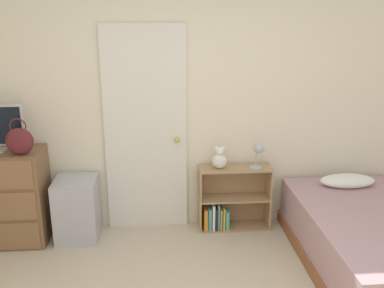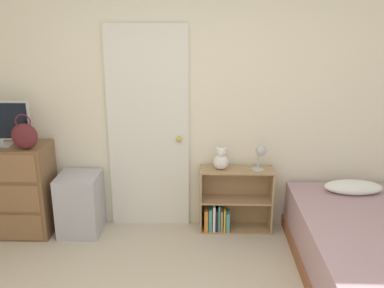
{
  "view_description": "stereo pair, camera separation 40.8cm",
  "coord_description": "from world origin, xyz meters",
  "px_view_note": "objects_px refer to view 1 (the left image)",
  "views": [
    {
      "loc": [
        -0.2,
        -2.09,
        2.16
      ],
      "look_at": [
        0.1,
        1.81,
        0.96
      ],
      "focal_mm": 40.0,
      "sensor_mm": 36.0,
      "label": 1
    },
    {
      "loc": [
        0.21,
        -2.1,
        2.16
      ],
      "look_at": [
        0.1,
        1.81,
        0.96
      ],
      "focal_mm": 40.0,
      "sensor_mm": 36.0,
      "label": 2
    }
  ],
  "objects_px": {
    "desk_lamp": "(259,151)",
    "dresser": "(1,197)",
    "bookshelf": "(228,203)",
    "teddy_bear": "(220,159)",
    "storage_bin": "(77,209)",
    "handbag": "(20,141)",
    "bed": "(376,241)"
  },
  "relations": [
    {
      "from": "storage_bin",
      "to": "teddy_bear",
      "type": "relative_size",
      "value": 2.68
    },
    {
      "from": "handbag",
      "to": "teddy_bear",
      "type": "distance_m",
      "value": 1.88
    },
    {
      "from": "handbag",
      "to": "storage_bin",
      "type": "height_order",
      "value": "handbag"
    },
    {
      "from": "handbag",
      "to": "desk_lamp",
      "type": "relative_size",
      "value": 1.28
    },
    {
      "from": "handbag",
      "to": "bed",
      "type": "relative_size",
      "value": 0.18
    },
    {
      "from": "handbag",
      "to": "bed",
      "type": "bearing_deg",
      "value": -10.69
    },
    {
      "from": "storage_bin",
      "to": "bed",
      "type": "height_order",
      "value": "storage_bin"
    },
    {
      "from": "storage_bin",
      "to": "handbag",
      "type": "bearing_deg",
      "value": -162.1
    },
    {
      "from": "bookshelf",
      "to": "desk_lamp",
      "type": "height_order",
      "value": "desk_lamp"
    },
    {
      "from": "storage_bin",
      "to": "teddy_bear",
      "type": "distance_m",
      "value": 1.49
    },
    {
      "from": "bookshelf",
      "to": "bed",
      "type": "distance_m",
      "value": 1.44
    },
    {
      "from": "handbag",
      "to": "bed",
      "type": "xyz_separation_m",
      "value": [
        3.12,
        -0.59,
        -0.81
      ]
    },
    {
      "from": "bookshelf",
      "to": "teddy_bear",
      "type": "relative_size",
      "value": 3.18
    },
    {
      "from": "handbag",
      "to": "desk_lamp",
      "type": "xyz_separation_m",
      "value": [
        2.23,
        0.19,
        -0.21
      ]
    },
    {
      "from": "teddy_bear",
      "to": "bed",
      "type": "distance_m",
      "value": 1.6
    },
    {
      "from": "dresser",
      "to": "desk_lamp",
      "type": "height_order",
      "value": "desk_lamp"
    },
    {
      "from": "storage_bin",
      "to": "teddy_bear",
      "type": "bearing_deg",
      "value": 3.59
    },
    {
      "from": "bed",
      "to": "teddy_bear",
      "type": "bearing_deg",
      "value": 147.42
    },
    {
      "from": "handbag",
      "to": "teddy_bear",
      "type": "relative_size",
      "value": 1.48
    },
    {
      "from": "handbag",
      "to": "desk_lamp",
      "type": "distance_m",
      "value": 2.25
    },
    {
      "from": "bookshelf",
      "to": "teddy_bear",
      "type": "bearing_deg",
      "value": -174.7
    },
    {
      "from": "dresser",
      "to": "teddy_bear",
      "type": "xyz_separation_m",
      "value": [
        2.13,
        0.1,
        0.3
      ]
    },
    {
      "from": "storage_bin",
      "to": "desk_lamp",
      "type": "relative_size",
      "value": 2.31
    },
    {
      "from": "desk_lamp",
      "to": "bed",
      "type": "height_order",
      "value": "desk_lamp"
    },
    {
      "from": "desk_lamp",
      "to": "dresser",
      "type": "bearing_deg",
      "value": -178.54
    },
    {
      "from": "dresser",
      "to": "teddy_bear",
      "type": "bearing_deg",
      "value": 2.75
    },
    {
      "from": "storage_bin",
      "to": "desk_lamp",
      "type": "distance_m",
      "value": 1.88
    },
    {
      "from": "handbag",
      "to": "storage_bin",
      "type": "relative_size",
      "value": 0.55
    },
    {
      "from": "bed",
      "to": "dresser",
      "type": "bearing_deg",
      "value": 168.16
    },
    {
      "from": "handbag",
      "to": "bookshelf",
      "type": "bearing_deg",
      "value": 6.92
    },
    {
      "from": "dresser",
      "to": "desk_lamp",
      "type": "distance_m",
      "value": 2.54
    },
    {
      "from": "dresser",
      "to": "bed",
      "type": "distance_m",
      "value": 3.49
    }
  ]
}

